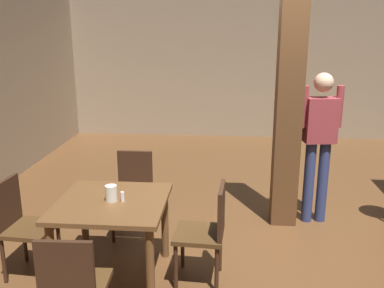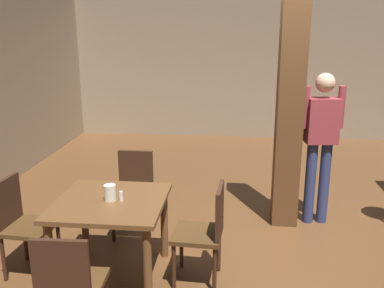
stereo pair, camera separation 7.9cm
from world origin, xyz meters
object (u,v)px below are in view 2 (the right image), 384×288
object	(u,v)px
chair_north	(134,189)
chair_east	(206,229)
salt_shaker	(121,196)
standing_person	(321,138)
chair_west	(21,221)
napkin_cup	(110,193)
dining_table	(111,213)
chair_south	(69,284)

from	to	relation	value
chair_north	chair_east	bearing A→B (deg)	-45.82
salt_shaker	standing_person	world-z (taller)	standing_person
chair_west	salt_shaker	bearing A→B (deg)	-0.31
chair_east	chair_west	bearing A→B (deg)	-179.43
chair_west	napkin_cup	xyz separation A→B (m)	(0.84, -0.01, 0.31)
napkin_cup	chair_east	bearing A→B (deg)	1.52
napkin_cup	dining_table	bearing A→B (deg)	105.58
standing_person	chair_south	bearing A→B (deg)	-132.11
chair_north	chair_west	distance (m)	1.21
salt_shaker	standing_person	bearing A→B (deg)	35.44
chair_south	chair_east	bearing A→B (deg)	46.77
dining_table	napkin_cup	distance (m)	0.19
chair_east	chair_west	size ratio (longest dim) A/B	1.00
dining_table	chair_east	bearing A→B (deg)	1.18
chair_north	napkin_cup	bearing A→B (deg)	-89.30
dining_table	chair_north	bearing A→B (deg)	90.62
dining_table	chair_east	world-z (taller)	chair_east
dining_table	chair_south	distance (m)	0.91
salt_shaker	napkin_cup	bearing A→B (deg)	-179.84
dining_table	chair_north	xyz separation A→B (m)	(-0.01, 0.88, -0.11)
chair_east	salt_shaker	world-z (taller)	chair_east
chair_south	standing_person	size ratio (longest dim) A/B	0.52
chair_north	standing_person	distance (m)	2.13
chair_north	salt_shaker	world-z (taller)	chair_north
napkin_cup	standing_person	world-z (taller)	standing_person
dining_table	chair_west	size ratio (longest dim) A/B	1.05
chair_west	chair_south	size ratio (longest dim) A/B	1.00
dining_table	chair_west	distance (m)	0.84
dining_table	chair_south	xyz separation A→B (m)	(-0.03, -0.90, -0.11)
chair_north	standing_person	size ratio (longest dim) A/B	0.52
chair_north	salt_shaker	bearing A→B (deg)	-83.04
chair_west	standing_person	distance (m)	3.18
chair_south	salt_shaker	bearing A→B (deg)	81.59
dining_table	standing_person	size ratio (longest dim) A/B	0.55
chair_west	chair_south	bearing A→B (deg)	-48.44
chair_north	napkin_cup	xyz separation A→B (m)	(0.01, -0.89, 0.31)
chair_north	chair_south	xyz separation A→B (m)	(-0.02, -1.78, 0.00)
dining_table	chair_east	xyz separation A→B (m)	(0.83, 0.02, -0.11)
dining_table	salt_shaker	bearing A→B (deg)	-2.62
napkin_cup	salt_shaker	bearing A→B (deg)	0.16
chair_east	salt_shaker	xyz separation A→B (m)	(-0.73, -0.02, 0.28)
dining_table	salt_shaker	xyz separation A→B (m)	(0.10, -0.00, 0.17)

